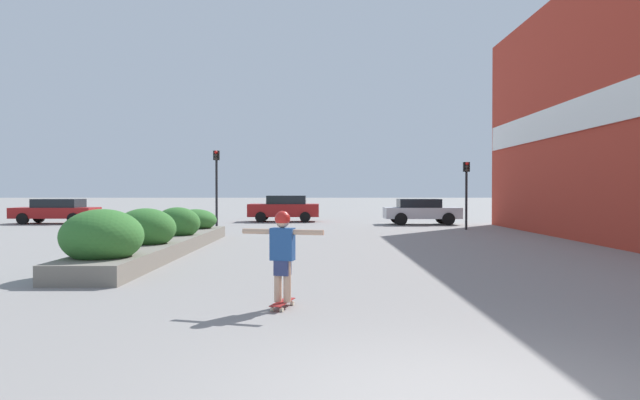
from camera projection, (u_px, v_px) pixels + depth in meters
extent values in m
cube|color=white|center=(596.00, 110.00, 19.08)|extent=(0.06, 22.15, 1.20)
cube|color=slate|center=(166.00, 246.00, 16.61)|extent=(1.56, 12.06, 0.41)
ellipsoid|color=#33702D|center=(104.00, 236.00, 12.05)|extent=(1.71, 1.81, 1.16)
ellipsoid|color=#33702D|center=(147.00, 228.00, 15.10)|extent=(1.60, 1.49, 1.07)
ellipsoid|color=#33702D|center=(179.00, 223.00, 18.06)|extent=(1.43, 1.22, 1.00)
ellipsoid|color=#33702D|center=(198.00, 220.00, 21.30)|extent=(1.55, 1.60, 0.82)
cube|color=maroon|center=(284.00, 302.00, 8.75)|extent=(0.36, 0.75, 0.01)
cylinder|color=beige|center=(285.00, 303.00, 9.02)|extent=(0.06, 0.07, 0.06)
cylinder|color=beige|center=(294.00, 303.00, 8.98)|extent=(0.06, 0.07, 0.06)
cylinder|color=beige|center=(274.00, 309.00, 8.52)|extent=(0.06, 0.07, 0.06)
cylinder|color=beige|center=(283.00, 310.00, 8.48)|extent=(0.06, 0.07, 0.06)
cylinder|color=tan|center=(280.00, 281.00, 8.76)|extent=(0.14, 0.14, 0.64)
cylinder|color=tan|center=(289.00, 281.00, 8.72)|extent=(0.14, 0.14, 0.64)
cube|color=navy|center=(284.00, 268.00, 8.74)|extent=(0.27, 0.24, 0.23)
cube|color=#234C8C|center=(284.00, 244.00, 8.73)|extent=(0.40, 0.27, 0.50)
cylinder|color=tan|center=(259.00, 231.00, 8.84)|extent=(0.48, 0.21, 0.08)
cylinder|color=tan|center=(310.00, 232.00, 8.62)|extent=(0.48, 0.21, 0.08)
sphere|color=tan|center=(284.00, 221.00, 8.73)|extent=(0.21, 0.21, 0.21)
sphere|color=red|center=(284.00, 219.00, 8.73)|extent=(0.24, 0.24, 0.24)
cube|color=maroon|center=(58.00, 213.00, 31.53)|extent=(4.40, 1.86, 0.58)
cube|color=black|center=(61.00, 203.00, 31.52)|extent=(2.42, 1.64, 0.47)
cylinder|color=black|center=(25.00, 219.00, 30.66)|extent=(0.62, 0.22, 0.62)
cylinder|color=black|center=(41.00, 217.00, 32.42)|extent=(0.62, 0.22, 0.62)
cylinder|color=black|center=(76.00, 219.00, 30.65)|extent=(0.62, 0.22, 0.62)
cylinder|color=black|center=(89.00, 217.00, 32.41)|extent=(0.62, 0.22, 0.62)
cube|color=#BCBCC1|center=(601.00, 211.00, 33.55)|extent=(4.21, 1.76, 0.61)
cube|color=black|center=(598.00, 201.00, 33.54)|extent=(2.31, 1.55, 0.53)
cylinder|color=black|center=(616.00, 216.00, 34.39)|extent=(0.63, 0.22, 0.63)
cylinder|color=black|center=(631.00, 217.00, 32.72)|extent=(0.63, 0.22, 0.63)
cylinder|color=black|center=(573.00, 216.00, 34.40)|extent=(0.63, 0.22, 0.63)
cylinder|color=black|center=(585.00, 217.00, 32.73)|extent=(0.63, 0.22, 0.63)
cube|color=#BCBCC1|center=(424.00, 213.00, 30.64)|extent=(4.01, 1.76, 0.58)
cube|color=black|center=(421.00, 203.00, 30.63)|extent=(2.21, 1.54, 0.46)
cylinder|color=black|center=(443.00, 218.00, 31.47)|extent=(0.67, 0.22, 0.67)
cylinder|color=black|center=(450.00, 219.00, 29.80)|extent=(0.67, 0.22, 0.67)
cylinder|color=black|center=(398.00, 218.00, 31.48)|extent=(0.67, 0.22, 0.67)
cylinder|color=black|center=(403.00, 219.00, 29.81)|extent=(0.67, 0.22, 0.67)
cube|color=maroon|center=(286.00, 210.00, 33.55)|extent=(4.12, 1.90, 0.74)
cube|color=black|center=(288.00, 200.00, 33.54)|extent=(2.26, 1.68, 0.49)
cylinder|color=black|center=(262.00, 217.00, 32.66)|extent=(0.61, 0.22, 0.61)
cylinder|color=black|center=(266.00, 216.00, 34.46)|extent=(0.61, 0.22, 0.61)
cylinder|color=black|center=(307.00, 217.00, 32.65)|extent=(0.61, 0.22, 0.61)
cylinder|color=black|center=(308.00, 216.00, 34.46)|extent=(0.61, 0.22, 0.61)
cylinder|color=black|center=(218.00, 195.00, 27.13)|extent=(0.11, 0.11, 3.27)
cube|color=black|center=(218.00, 155.00, 27.10)|extent=(0.28, 0.20, 0.45)
sphere|color=red|center=(218.00, 152.00, 26.98)|extent=(0.15, 0.15, 0.15)
sphere|color=#2D2823|center=(218.00, 155.00, 26.98)|extent=(0.15, 0.15, 0.15)
sphere|color=#2D2823|center=(218.00, 158.00, 26.98)|extent=(0.15, 0.15, 0.15)
cylinder|color=black|center=(468.00, 201.00, 26.48)|extent=(0.11, 0.11, 2.70)
cube|color=black|center=(468.00, 167.00, 26.46)|extent=(0.28, 0.20, 0.45)
sphere|color=red|center=(469.00, 164.00, 26.33)|extent=(0.15, 0.15, 0.15)
sphere|color=#2D2823|center=(469.00, 167.00, 26.34)|extent=(0.15, 0.15, 0.15)
sphere|color=#2D2823|center=(469.00, 170.00, 26.34)|extent=(0.15, 0.15, 0.15)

